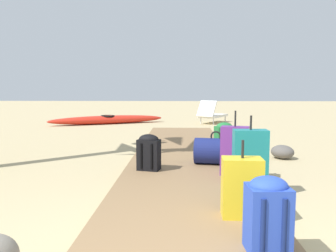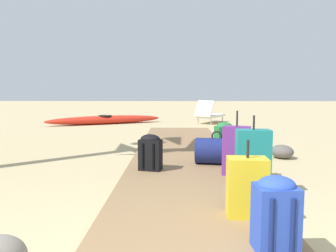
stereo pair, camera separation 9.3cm
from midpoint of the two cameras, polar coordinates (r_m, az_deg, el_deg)
name	(u,v)px [view 2 (the right image)]	position (r m, az deg, el deg)	size (l,w,h in m)	color
ground_plane	(184,173)	(5.07, 2.22, -7.78)	(60.00, 60.00, 0.00)	tan
boardwalk	(183,158)	(5.90, 2.06, -5.39)	(1.69, 8.58, 0.08)	olive
backpack_blue	(276,212)	(2.57, 16.50, -13.58)	(0.30, 0.29, 0.54)	#2847B7
duffel_bag_navy	(217,151)	(5.29, 7.59, -4.15)	(0.69, 0.49, 0.51)	navy
suitcase_purple	(236,151)	(4.63, 10.77, -4.06)	(0.40, 0.28, 0.86)	#6B2D84
suitcase_yellow	(247,187)	(3.19, 12.20, -9.90)	(0.36, 0.25, 0.70)	gold
suitcase_teal	(253,160)	(4.01, 13.32, -5.48)	(0.38, 0.21, 0.85)	#197A7F
backpack_black	(150,151)	(4.84, -3.52, -4.23)	(0.34, 0.27, 0.51)	black
backpack_green	(224,137)	(6.07, 8.94, -1.90)	(0.35, 0.32, 0.57)	#237538
lounge_chair	(209,114)	(12.34, 6.66, 1.99)	(1.24, 1.61, 0.82)	white
kayak	(105,120)	(12.19, -10.66, 1.03)	(3.93, 2.27, 0.30)	red
rock_right_mid	(238,142)	(7.59, 11.18, -2.63)	(0.27, 0.29, 0.15)	gray
rock_right_far	(258,143)	(7.72, 14.49, -2.75)	(0.19, 0.20, 0.10)	#5B5651
rock_right_near	(282,152)	(6.38, 18.09, -4.08)	(0.42, 0.36, 0.24)	#5B5651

